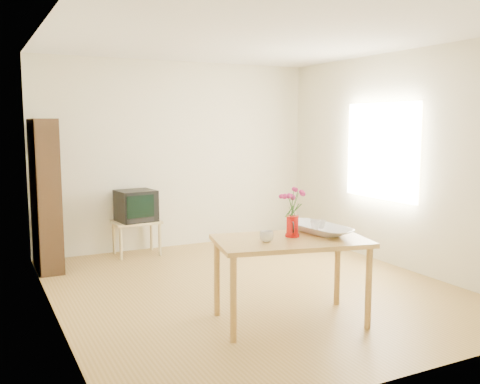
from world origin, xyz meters
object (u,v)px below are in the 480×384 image
table (291,249)px  television (136,205)px  pitcher (292,227)px  bowl (319,208)px  mug (267,236)px

table → television: 3.04m
table → pitcher: (0.06, 0.07, 0.18)m
bowl → television: 3.05m
pitcher → bowl: bowl is taller
mug → television: (-0.29, 3.00, -0.13)m
table → mug: (-0.25, -0.01, 0.14)m
bowl → television: (-0.89, 2.91, -0.31)m
table → mug: mug is taller
pitcher → mug: pitcher is taller
pitcher → mug: (-0.30, -0.08, -0.04)m
mug → table: bearing=153.8°
table → bowl: (0.35, 0.08, 0.32)m
table → pitcher: pitcher is taller
bowl → table: bearing=-166.8°
bowl → television: size_ratio=0.95×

